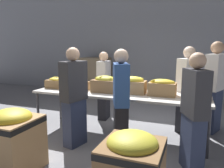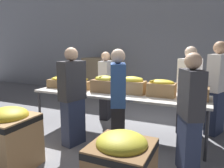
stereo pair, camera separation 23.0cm
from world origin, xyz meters
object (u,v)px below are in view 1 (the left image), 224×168
(banana_box_0, at_px, (58,82))
(volunteer_0, at_px, (121,102))
(volunteer_3, at_px, (214,88))
(pallet_stack_0, at_px, (94,77))
(banana_box_4, at_px, (162,87))
(donation_bin_1, at_px, (132,166))
(volunteer_1, at_px, (74,98))
(banana_box_1, at_px, (78,84))
(volunteer_2, at_px, (187,90))
(volunteer_4, at_px, (104,86))
(volunteer_5, at_px, (194,114))
(donation_bin_0, at_px, (12,139))
(banana_box_5, at_px, (197,91))
(banana_box_3, at_px, (133,85))
(banana_box_2, at_px, (105,84))
(sorting_table, at_px, (118,95))

(banana_box_0, distance_m, volunteer_0, 1.74)
(volunteer_3, relative_size, pallet_stack_0, 1.36)
(banana_box_4, distance_m, donation_bin_1, 1.81)
(donation_bin_1, xyz_separation_m, pallet_stack_0, (-2.71, 4.74, 0.22))
(banana_box_0, distance_m, volunteer_1, 1.08)
(banana_box_1, height_order, volunteer_2, volunteer_2)
(banana_box_1, xyz_separation_m, volunteer_2, (2.02, 0.67, -0.10))
(volunteer_4, bearing_deg, pallet_stack_0, -154.52)
(volunteer_4, relative_size, pallet_stack_0, 1.20)
(volunteer_0, relative_size, pallet_stack_0, 1.26)
(volunteer_5, height_order, pallet_stack_0, volunteer_5)
(banana_box_0, height_order, volunteer_1, volunteer_1)
(volunteer_0, bearing_deg, banana_box_1, 37.06)
(banana_box_1, relative_size, volunteer_4, 0.25)
(volunteer_3, bearing_deg, volunteer_0, -20.52)
(banana_box_1, xyz_separation_m, volunteer_4, (0.20, 0.81, -0.16))
(volunteer_3, bearing_deg, volunteer_5, 11.35)
(volunteer_0, bearing_deg, donation_bin_0, 107.63)
(banana_box_0, bearing_deg, volunteer_3, 14.74)
(donation_bin_0, bearing_deg, volunteer_1, 69.71)
(banana_box_5, relative_size, volunteer_2, 0.23)
(banana_box_0, relative_size, volunteer_0, 0.28)
(donation_bin_0, bearing_deg, volunteer_2, 47.89)
(banana_box_5, height_order, donation_bin_1, banana_box_5)
(banana_box_3, distance_m, volunteer_5, 1.36)
(banana_box_4, distance_m, volunteer_5, 1.00)
(volunteer_3, height_order, pallet_stack_0, volunteer_3)
(volunteer_2, bearing_deg, volunteer_3, 142.68)
(banana_box_0, relative_size, banana_box_2, 0.99)
(volunteer_4, distance_m, pallet_stack_0, 2.65)
(banana_box_3, height_order, banana_box_4, banana_box_3)
(banana_box_2, xyz_separation_m, banana_box_5, (1.62, 0.07, -0.03))
(banana_box_5, relative_size, pallet_stack_0, 0.29)
(donation_bin_1, distance_m, pallet_stack_0, 5.47)
(banana_box_2, relative_size, volunteer_4, 0.30)
(banana_box_4, height_order, donation_bin_0, banana_box_4)
(donation_bin_0, height_order, donation_bin_1, donation_bin_0)
(banana_box_5, distance_m, volunteer_4, 2.11)
(volunteer_3, xyz_separation_m, volunteer_5, (-0.34, -1.60, -0.09))
(banana_box_2, distance_m, volunteer_0, 0.84)
(banana_box_5, bearing_deg, pallet_stack_0, 137.95)
(banana_box_3, distance_m, volunteer_0, 0.70)
(sorting_table, distance_m, volunteer_2, 1.35)
(banana_box_1, relative_size, banana_box_5, 1.02)
(volunteer_2, distance_m, volunteer_5, 1.43)
(volunteer_4, bearing_deg, volunteer_2, 80.72)
(banana_box_2, relative_size, banana_box_5, 1.22)
(sorting_table, xyz_separation_m, banana_box_2, (-0.26, -0.01, 0.20))
(sorting_table, bearing_deg, banana_box_2, -177.65)
(donation_bin_0, xyz_separation_m, donation_bin_1, (1.65, 0.00, -0.04))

